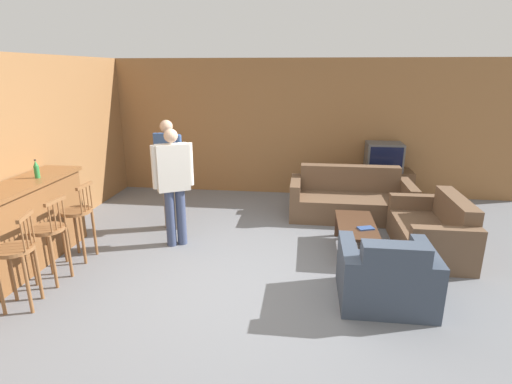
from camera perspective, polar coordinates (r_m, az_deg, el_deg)
The scene contains 17 objects.
ground_plane at distance 4.81m, azimuth -0.25°, elevation -12.67°, with size 24.00×24.00×0.00m, color slate.
wall_back at distance 7.88m, azimuth 3.18°, elevation 9.12°, with size 9.40×0.08×2.60m.
wall_left at distance 6.72m, azimuth -27.22°, elevation 5.88°, with size 0.08×8.64×2.60m.
bar_counter at distance 5.49m, azimuth -32.34°, elevation -5.37°, with size 0.55×2.64×1.07m.
bar_chair_near at distance 4.76m, azimuth -30.99°, elevation -8.00°, with size 0.46×0.46×1.02m.
bar_chair_mid at distance 5.15m, azimuth -27.44°, elevation -5.65°, with size 0.41×0.41×1.02m.
bar_chair_far at distance 5.62m, azimuth -24.09°, elevation -3.40°, with size 0.40×0.40×1.02m.
couch_far at distance 6.90m, azimuth 13.26°, elevation -1.12°, with size 1.99×0.90×0.82m.
armchair_near at distance 4.52m, azimuth 18.10°, elevation -11.55°, with size 0.96×0.85×0.79m.
loveseat_right at distance 5.94m, azimuth 23.92°, elevation -5.24°, with size 0.83×1.46×0.78m.
coffee_table at distance 5.59m, azimuth 14.11°, elevation -4.99°, with size 0.50×1.08×0.40m.
tv_unit at distance 7.84m, azimuth 17.41°, elevation 0.87°, with size 1.07×0.56×0.61m.
tv at distance 7.71m, azimuth 17.78°, elevation 4.84°, with size 0.64×0.50×0.51m.
bottle at distance 5.76m, azimuth -28.86°, elevation 2.82°, with size 0.06×0.06×0.24m.
book_on_table at distance 5.42m, azimuth 15.40°, elevation -5.01°, with size 0.23×0.19×0.02m.
person_by_window at distance 6.17m, azimuth -12.33°, elevation 3.34°, with size 0.49×0.29×1.69m.
person_by_counter at distance 5.55m, azimuth -11.69°, elevation 1.50°, with size 0.50×0.36×1.65m.
Camera 1 is at (0.54, -4.14, 2.39)m, focal length 28.00 mm.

